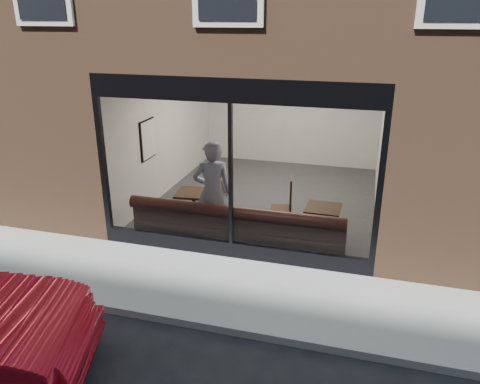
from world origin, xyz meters
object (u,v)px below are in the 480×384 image
(cafe_chair_left, at_px, (215,209))
(cafe_chair_right, at_px, (281,209))
(cafe_table_left, at_px, (194,193))
(person, at_px, (212,192))
(cafe_table_right, at_px, (323,208))
(banquette, at_px, (237,236))

(cafe_chair_left, height_order, cafe_chair_right, same)
(cafe_table_left, relative_size, cafe_chair_right, 1.50)
(person, distance_m, cafe_chair_left, 1.21)
(person, distance_m, cafe_chair_right, 1.86)
(cafe_table_right, xyz_separation_m, cafe_chair_right, (-0.96, 0.92, -0.50))
(cafe_table_left, bearing_deg, cafe_chair_left, 56.06)
(cafe_table_left, height_order, cafe_chair_right, cafe_table_left)
(person, relative_size, cafe_table_left, 2.95)
(banquette, height_order, cafe_table_right, cafe_table_right)
(banquette, xyz_separation_m, cafe_table_left, (-1.11, 0.65, 0.52))
(cafe_chair_left, bearing_deg, banquette, 125.29)
(cafe_chair_right, bearing_deg, person, 40.54)
(cafe_table_left, bearing_deg, person, -39.44)
(person, height_order, cafe_chair_right, person)
(banquette, relative_size, cafe_table_left, 5.93)
(person, distance_m, cafe_table_right, 2.11)
(person, bearing_deg, cafe_chair_left, -97.38)
(banquette, height_order, person, person)
(person, relative_size, cafe_chair_left, 4.38)
(cafe_table_right, distance_m, cafe_chair_right, 1.43)
(cafe_table_left, xyz_separation_m, cafe_table_right, (2.62, -0.09, 0.00))
(banquette, xyz_separation_m, cafe_chair_right, (0.55, 1.49, 0.01))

